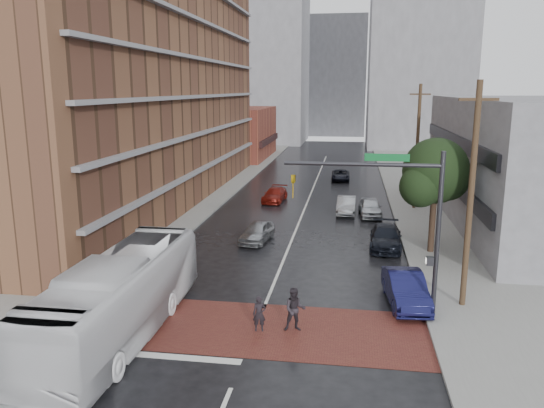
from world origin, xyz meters
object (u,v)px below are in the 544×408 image
(pedestrian_a, at_px, (259,314))
(car_travel_b, at_px, (346,205))
(car_parked_near, at_px, (406,289))
(car_parked_mid, at_px, (386,237))
(transit_bus, at_px, (119,298))
(pedestrian_b, at_px, (295,310))
(car_parked_far, at_px, (370,207))
(car_travel_a, at_px, (257,232))
(car_travel_c, at_px, (275,195))
(suv_travel, at_px, (341,175))

(pedestrian_a, distance_m, car_travel_b, 21.58)
(car_travel_b, relative_size, car_parked_near, 0.91)
(pedestrian_a, distance_m, car_parked_mid, 13.77)
(car_parked_mid, bearing_deg, transit_bus, -125.48)
(pedestrian_b, relative_size, car_travel_b, 0.44)
(transit_bus, height_order, car_travel_b, transit_bus)
(pedestrian_b, bearing_deg, transit_bus, -176.95)
(transit_bus, height_order, pedestrian_b, transit_bus)
(transit_bus, relative_size, car_parked_near, 2.62)
(pedestrian_b, distance_m, car_parked_far, 20.90)
(car_travel_a, xyz_separation_m, car_travel_c, (-0.67, 12.49, -0.06))
(suv_travel, xyz_separation_m, car_parked_mid, (3.35, -24.34, 0.11))
(pedestrian_a, height_order, pedestrian_b, pedestrian_b)
(car_travel_b, bearing_deg, transit_bus, -109.45)
(pedestrian_b, bearing_deg, pedestrian_a, -179.98)
(car_parked_mid, bearing_deg, car_travel_b, 109.14)
(pedestrian_a, xyz_separation_m, car_parked_far, (5.01, 20.84, -0.03))
(transit_bus, distance_m, car_travel_a, 14.24)
(car_parked_near, bearing_deg, car_travel_a, 127.67)
(suv_travel, bearing_deg, car_parked_far, -81.69)
(transit_bus, xyz_separation_m, suv_travel, (7.69, 38.18, -1.07))
(pedestrian_b, xyz_separation_m, car_parked_mid, (4.30, 12.28, -0.23))
(car_travel_a, relative_size, suv_travel, 0.93)
(car_travel_c, xyz_separation_m, car_parked_mid, (8.75, -12.55, 0.08))
(pedestrian_a, bearing_deg, car_travel_c, 87.62)
(car_parked_near, bearing_deg, transit_bus, -162.30)
(car_parked_far, bearing_deg, suv_travel, 96.72)
(car_parked_mid, xyz_separation_m, car_parked_far, (-0.71, 8.31, 0.02))
(car_travel_a, xyz_separation_m, car_parked_mid, (8.08, -0.06, 0.03))
(car_parked_near, relative_size, car_parked_far, 1.10)
(pedestrian_b, height_order, car_travel_a, pedestrian_b)
(car_travel_a, bearing_deg, car_parked_far, 56.92)
(pedestrian_b, height_order, car_parked_far, pedestrian_b)
(car_travel_a, xyz_separation_m, car_parked_near, (8.47, -8.90, 0.09))
(transit_bus, bearing_deg, pedestrian_b, 13.09)
(car_travel_b, bearing_deg, car_parked_far, -14.23)
(pedestrian_a, relative_size, car_parked_far, 0.36)
(car_parked_far, bearing_deg, car_travel_c, 149.55)
(pedestrian_b, xyz_separation_m, car_parked_near, (4.69, 3.44, -0.17))
(car_travel_a, bearing_deg, pedestrian_b, -64.28)
(suv_travel, xyz_separation_m, car_parked_far, (2.64, -16.03, 0.13))
(pedestrian_a, relative_size, suv_travel, 0.36)
(car_parked_mid, bearing_deg, pedestrian_b, -106.17)
(car_travel_a, relative_size, car_parked_near, 0.85)
(car_travel_a, xyz_separation_m, car_travel_b, (5.55, 8.75, 0.02))
(car_travel_b, bearing_deg, car_parked_mid, -72.83)
(transit_bus, height_order, car_parked_far, transit_bus)
(suv_travel, distance_m, car_parked_mid, 24.57)
(pedestrian_a, bearing_deg, car_parked_mid, 56.20)
(car_parked_near, xyz_separation_m, car_parked_far, (-1.10, 17.15, -0.04))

